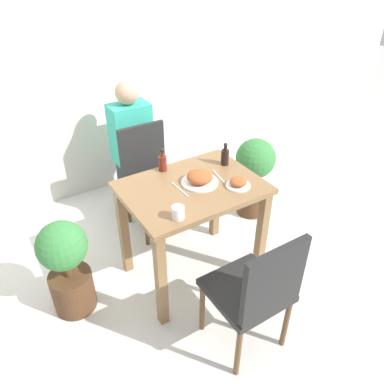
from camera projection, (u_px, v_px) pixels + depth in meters
ground_plane at (192, 270)px, 2.86m from camera, size 16.00×16.00×0.00m
wall_back at (98, 53)px, 3.21m from camera, size 8.00×0.05×2.60m
dining_table at (192, 204)px, 2.51m from camera, size 0.90×0.66×0.77m
chair_near at (256, 290)px, 2.06m from camera, size 0.42×0.42×0.88m
chair_far at (150, 173)px, 3.10m from camera, size 0.42×0.42×0.88m
food_plate at (200, 178)px, 2.44m from camera, size 0.24×0.24×0.09m
side_plate at (238, 183)px, 2.41m from camera, size 0.16×0.16×0.06m
drink_cup at (178, 213)px, 2.12m from camera, size 0.07×0.07×0.08m
sauce_bottle at (163, 162)px, 2.56m from camera, size 0.06×0.06×0.17m
condiment_bottle at (225, 156)px, 2.64m from camera, size 0.06×0.06×0.17m
fork_utensil at (180, 189)px, 2.39m from camera, size 0.02×0.19×0.00m
spoon_utensil at (219, 176)px, 2.53m from camera, size 0.04×0.18×0.00m
potted_plant_left at (67, 265)px, 2.38m from camera, size 0.32×0.32×0.70m
potted_plant_right at (254, 172)px, 3.26m from camera, size 0.34×0.34×0.73m
person_figure at (132, 146)px, 3.33m from camera, size 0.34×0.22×1.17m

